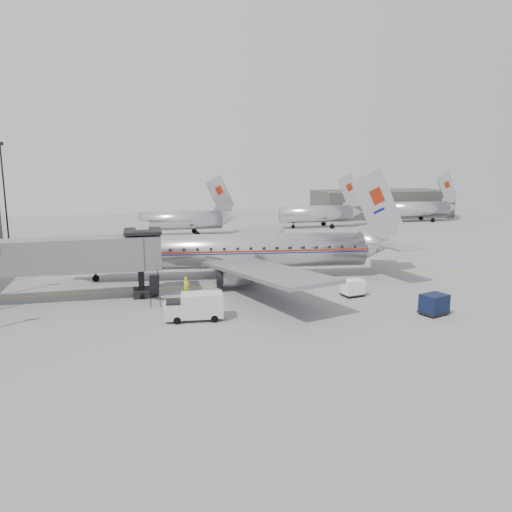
# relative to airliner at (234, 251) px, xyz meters

# --- Properties ---
(ground) EXTENTS (160.00, 160.00, 0.00)m
(ground) POSITION_rel_airliner_xyz_m (-0.75, -8.90, -3.01)
(ground) COLOR slate
(ground) RESTS_ON ground
(hangar) EXTENTS (30.00, 12.00, 6.00)m
(hangar) POSITION_rel_airliner_xyz_m (44.25, 51.10, -0.01)
(hangar) COLOR #3D3B38
(hangar) RESTS_ON ground
(apron_line) EXTENTS (60.00, 0.15, 0.01)m
(apron_line) POSITION_rel_airliner_xyz_m (2.25, -2.90, -3.01)
(apron_line) COLOR gold
(apron_line) RESTS_ON ground
(jet_bridge) EXTENTS (21.00, 6.20, 7.10)m
(jet_bridge) POSITION_rel_airliner_xyz_m (-17.41, -5.23, 1.16)
(jet_bridge) COLOR #57585B
(jet_bridge) RESTS_ON ground
(distant_aircraft_near) EXTENTS (16.39, 3.20, 10.26)m
(distant_aircraft_near) POSITION_rel_airliner_xyz_m (-2.54, 33.10, -0.28)
(distant_aircraft_near) COLOR silver
(distant_aircraft_near) RESTS_ON ground
(distant_aircraft_mid) EXTENTS (16.39, 3.20, 10.26)m
(distant_aircraft_mid) POSITION_rel_airliner_xyz_m (23.46, 37.10, -0.28)
(distant_aircraft_mid) COLOR silver
(distant_aircraft_mid) RESTS_ON ground
(distant_aircraft_far) EXTENTS (16.39, 3.20, 10.26)m
(distant_aircraft_far) POSITION_rel_airliner_xyz_m (47.46, 41.10, -0.28)
(distant_aircraft_far) COLOR silver
(distant_aircraft_far) RESTS_ON ground
(airliner) EXTENTS (37.80, 34.82, 11.98)m
(airliner) POSITION_rel_airliner_xyz_m (0.00, 0.00, 0.00)
(airliner) COLOR silver
(airliner) RESTS_ON ground
(service_van) EXTENTS (4.84, 2.19, 2.22)m
(service_van) POSITION_rel_airliner_xyz_m (-6.01, -13.68, -1.85)
(service_van) COLOR silver
(service_van) RESTS_ON ground
(baggage_cart_navy) EXTENTS (2.64, 2.31, 1.75)m
(baggage_cart_navy) POSITION_rel_airliner_xyz_m (13.68, -16.98, -2.09)
(baggage_cart_navy) COLOR black
(baggage_cart_navy) RESTS_ON ground
(baggage_cart_white) EXTENTS (2.26, 1.88, 1.57)m
(baggage_cart_white) POSITION_rel_airliner_xyz_m (9.52, -9.98, -2.18)
(baggage_cart_white) COLOR white
(baggage_cart_white) RESTS_ON ground
(ramp_worker) EXTENTS (0.77, 0.68, 1.78)m
(ramp_worker) POSITION_rel_airliner_xyz_m (-5.87, -5.90, -2.13)
(ramp_worker) COLOR yellow
(ramp_worker) RESTS_ON ground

